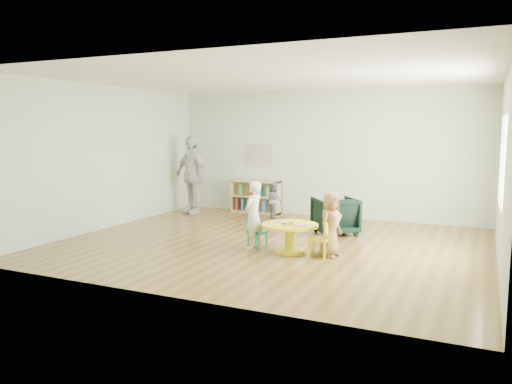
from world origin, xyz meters
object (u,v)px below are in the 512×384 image
toddler (275,200)px  adult_caretaker (192,175)px  kid_chair_left (256,231)px  child_right (330,224)px  activity_table (290,233)px  kid_chair_right (322,238)px  bookshelf (255,197)px  child_left (253,215)px  armchair (335,216)px

toddler → adult_caretaker: adult_caretaker is taller
kid_chair_left → child_right: size_ratio=0.50×
activity_table → kid_chair_right: 0.56m
child_right → adult_caretaker: 4.77m
bookshelf → child_right: size_ratio=1.20×
activity_table → child_left: (-0.63, -0.02, 0.24)m
armchair → activity_table: bearing=43.5°
toddler → armchair: bearing=-176.3°
activity_table → child_left: child_left is taller
child_left → bookshelf: bearing=-149.2°
child_right → toddler: size_ratio=1.26×
adult_caretaker → child_right: bearing=-13.2°
child_left → armchair: bearing=157.8°
kid_chair_right → kid_chair_left: bearing=78.5°
activity_table → adult_caretaker: bearing=143.4°
kid_chair_right → child_right: 0.25m
kid_chair_right → child_right: (0.11, 0.11, 0.20)m
child_right → armchair: bearing=25.8°
armchair → child_left: child_left is taller
bookshelf → toddler: toddler is taller
kid_chair_left → bookshelf: bearing=-142.8°
kid_chair_right → armchair: armchair is taller
adult_caretaker → toddler: bearing=24.8°
bookshelf → toddler: size_ratio=1.51×
kid_chair_right → bookshelf: (-2.66, 3.35, 0.07)m
child_right → kid_chair_right: bearing=147.7°
toddler → adult_caretaker: (-1.99, -0.22, 0.50)m
activity_table → armchair: size_ratio=1.19×
kid_chair_left → child_left: child_left is taller
armchair → adult_caretaker: (-3.66, 0.87, 0.55)m
activity_table → kid_chair_left: bearing=170.7°
activity_table → armchair: bearing=80.4°
armchair → toddler: (-1.67, 1.09, 0.05)m
kid_chair_left → child_left: (0.02, -0.13, 0.28)m
kid_chair_right → child_left: bearing=84.5°
toddler → adult_caretaker: 2.06m
toddler → adult_caretaker: size_ratio=0.44×
bookshelf → armchair: (2.39, -1.62, -0.02)m
child_left → child_right: size_ratio=1.11×
toddler → child_right: bearing=163.9°
activity_table → kid_chair_right: size_ratio=1.62×
activity_table → child_left: 0.68m
activity_table → adult_caretaker: 4.26m
kid_chair_right → bookshelf: bearing=36.4°
child_left → adult_caretaker: (-2.75, 2.53, 0.34)m
kid_chair_left → armchair: armchair is taller
bookshelf → toddler: (0.71, -0.53, 0.03)m
kid_chair_left → child_left: size_ratio=0.46×
armchair → child_left: 1.90m
bookshelf → child_left: 3.60m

